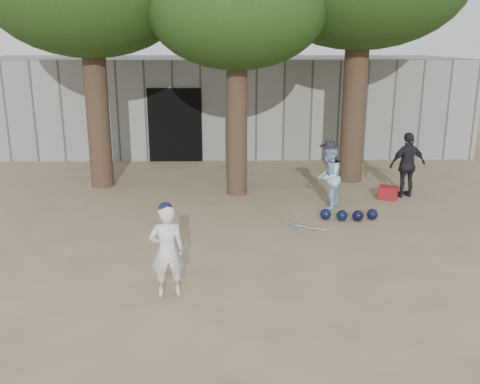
{
  "coord_description": "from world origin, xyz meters",
  "views": [
    {
      "loc": [
        0.4,
        -8.19,
        3.58
      ],
      "look_at": [
        0.6,
        1.0,
        0.95
      ],
      "focal_mm": 40.0,
      "sensor_mm": 36.0,
      "label": 1
    }
  ],
  "objects_px": {
    "boy_player": "(167,251)",
    "spectator_blue": "(328,177)",
    "red_bag": "(388,193)",
    "spectator_dark": "(408,165)"
  },
  "relations": [
    {
      "from": "spectator_blue",
      "to": "red_bag",
      "type": "relative_size",
      "value": 3.38
    },
    {
      "from": "boy_player",
      "to": "spectator_blue",
      "type": "distance_m",
      "value": 5.09
    },
    {
      "from": "spectator_blue",
      "to": "spectator_dark",
      "type": "relative_size",
      "value": 0.93
    },
    {
      "from": "boy_player",
      "to": "spectator_blue",
      "type": "xyz_separation_m",
      "value": [
        3.05,
        4.08,
        0.02
      ]
    },
    {
      "from": "spectator_blue",
      "to": "red_bag",
      "type": "height_order",
      "value": "spectator_blue"
    },
    {
      "from": "spectator_blue",
      "to": "red_bag",
      "type": "xyz_separation_m",
      "value": [
        1.54,
        0.68,
        -0.56
      ]
    },
    {
      "from": "spectator_blue",
      "to": "spectator_dark",
      "type": "height_order",
      "value": "spectator_dark"
    },
    {
      "from": "spectator_blue",
      "to": "red_bag",
      "type": "distance_m",
      "value": 1.78
    },
    {
      "from": "spectator_dark",
      "to": "red_bag",
      "type": "relative_size",
      "value": 3.64
    },
    {
      "from": "spectator_blue",
      "to": "red_bag",
      "type": "bearing_deg",
      "value": 139.98
    }
  ]
}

